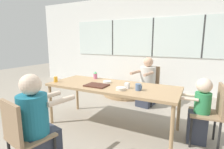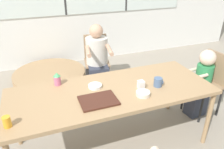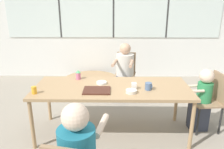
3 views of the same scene
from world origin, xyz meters
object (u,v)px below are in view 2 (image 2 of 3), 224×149
(coffee_mug, at_px, (158,82))
(bowl_white_shallow, at_px, (143,94))
(juice_glass, at_px, (7,122))
(folded_table_stack, at_px, (50,76))
(bowl_cereal, at_px, (95,86))
(chair_for_toddler, at_px, (210,78))
(person_woman_green_shirt, at_px, (97,62))
(sippy_cup, at_px, (57,79))
(chair_for_woman_green_shirt, at_px, (96,56))
(person_toddler, at_px, (201,85))
(milk_carton_small, at_px, (141,85))

(coffee_mug, distance_m, bowl_white_shallow, 0.27)
(coffee_mug, relative_size, juice_glass, 1.01)
(bowl_white_shallow, distance_m, folded_table_stack, 2.33)
(folded_table_stack, bearing_deg, bowl_cereal, -78.54)
(chair_for_toddler, distance_m, coffee_mug, 1.06)
(person_woman_green_shirt, distance_m, sippy_cup, 1.29)
(chair_for_woman_green_shirt, distance_m, chair_for_toddler, 1.81)
(person_woman_green_shirt, height_order, juice_glass, person_woman_green_shirt)
(chair_for_toddler, height_order, juice_glass, chair_for_toddler)
(person_toddler, relative_size, milk_carton_small, 11.03)
(person_woman_green_shirt, height_order, coffee_mug, person_woman_green_shirt)
(sippy_cup, xyz_separation_m, bowl_cereal, (0.37, -0.20, -0.06))
(bowl_white_shallow, bearing_deg, juice_glass, -178.15)
(chair_for_woman_green_shirt, height_order, juice_glass, chair_for_woman_green_shirt)
(coffee_mug, xyz_separation_m, sippy_cup, (-1.01, 0.41, 0.02))
(person_woman_green_shirt, bearing_deg, coffee_mug, 110.64)
(person_woman_green_shirt, distance_m, milk_carton_small, 1.41)
(person_woman_green_shirt, bearing_deg, chair_for_toddler, 147.45)
(juice_glass, bearing_deg, bowl_white_shallow, 1.85)
(person_woman_green_shirt, bearing_deg, chair_for_woman_green_shirt, -90.00)
(person_toddler, height_order, juice_glass, person_toddler)
(milk_carton_small, xyz_separation_m, folded_table_stack, (-0.81, 1.96, -0.69))
(chair_for_toddler, distance_m, juice_glass, 2.53)
(juice_glass, relative_size, bowl_cereal, 0.67)
(chair_for_toddler, xyz_separation_m, person_toddler, (-0.16, -0.02, -0.06))
(person_toddler, bearing_deg, person_woman_green_shirt, 37.61)
(chair_for_toddler, xyz_separation_m, folded_table_stack, (-2.00, 1.74, -0.44))
(coffee_mug, height_order, bowl_cereal, coffee_mug)
(juice_glass, xyz_separation_m, milk_carton_small, (1.30, 0.18, -0.01))
(sippy_cup, relative_size, bowl_cereal, 0.99)
(chair_for_toddler, bearing_deg, sippy_cup, 79.72)
(chair_for_toddler, xyz_separation_m, bowl_white_shallow, (-1.23, -0.36, 0.23))
(chair_for_woman_green_shirt, relative_size, person_woman_green_shirt, 0.80)
(bowl_cereal, bearing_deg, bowl_white_shallow, -38.63)
(chair_for_toddler, height_order, bowl_white_shallow, chair_for_toddler)
(coffee_mug, height_order, juice_glass, coffee_mug)
(person_toddler, bearing_deg, folded_table_stack, 40.85)
(juice_glass, xyz_separation_m, folded_table_stack, (0.49, 2.14, -0.70))
(person_toddler, height_order, sippy_cup, person_toddler)
(coffee_mug, xyz_separation_m, milk_carton_small, (-0.19, 0.02, -0.01))
(person_woman_green_shirt, distance_m, coffee_mug, 1.46)
(coffee_mug, relative_size, sippy_cup, 0.68)
(sippy_cup, bearing_deg, person_woman_green_shirt, 52.84)
(juice_glass, bearing_deg, bowl_cereal, 23.34)
(bowl_white_shallow, xyz_separation_m, folded_table_stack, (-0.77, 2.10, -0.67))
(chair_for_woman_green_shirt, bearing_deg, bowl_cereal, 83.13)
(chair_for_woman_green_shirt, bearing_deg, person_woman_green_shirt, 90.00)
(person_toddler, height_order, coffee_mug, person_toddler)
(chair_for_toddler, height_order, sippy_cup, same)
(bowl_cereal, distance_m, folded_table_stack, 1.93)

